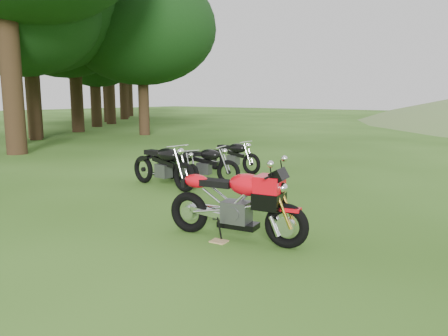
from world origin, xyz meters
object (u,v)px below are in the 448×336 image
Objects in this scene: vintage_moto_a at (163,164)px; sport_motorcycle at (235,198)px; vintage_moto_b at (233,155)px; vintage_moto_d at (203,163)px; plywood_board at (219,241)px; vintage_moto_c at (182,165)px.

sport_motorcycle is at bearing -24.02° from vintage_moto_a.
vintage_moto_b is (-3.46, 4.51, -0.15)m from sport_motorcycle.
vintage_moto_a reaches higher than vintage_moto_d.
sport_motorcycle is 1.17× the size of vintage_moto_b.
vintage_moto_d is at bearing -76.00° from vintage_moto_b.
plywood_board is at bearing -126.87° from sport_motorcycle.
plywood_board is at bearing -17.67° from vintage_moto_c.
vintage_moto_a is at bearing -88.44° from vintage_moto_b.
sport_motorcycle reaches higher than plywood_board.
vintage_moto_c is at bearing 140.63° from plywood_board.
vintage_moto_c reaches higher than plywood_board.
plywood_board is 5.82m from vintage_moto_b.
vintage_moto_c is (-0.04, -1.97, -0.02)m from vintage_moto_b.
plywood_board is 0.14× the size of vintage_moto_c.
sport_motorcycle reaches higher than vintage_moto_c.
vintage_moto_b is at bearing 94.52° from vintage_moto_a.
plywood_board is at bearing -52.96° from vintage_moto_b.
vintage_moto_a is 1.12× the size of vintage_moto_d.
vintage_moto_d is (0.36, 0.98, -0.06)m from vintage_moto_a.
vintage_moto_d is at bearing 133.84° from plywood_board.
vintage_moto_a is (-3.36, 2.14, 0.53)m from plywood_board.
vintage_moto_d is (0.39, 0.35, 0.03)m from vintage_moto_c.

